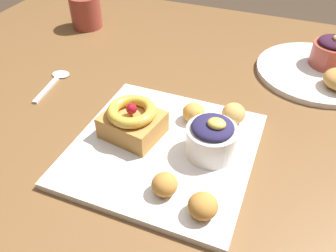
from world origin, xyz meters
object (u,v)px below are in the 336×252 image
back_ramekin (333,52)px  berry_ramekin (212,138)px  back_plate (317,72)px  coffee_mug (86,12)px  fritter_back (193,112)px  spoon (55,81)px  fritter_front (234,114)px  fritter_middle (165,184)px  fritter_extra (203,206)px  cake_slice (132,121)px  front_plate (164,149)px

back_ramekin → berry_ramekin: bearing=-114.3°
back_plate → coffee_mug: (-0.61, 0.03, 0.04)m
fritter_back → spoon: (-0.32, 0.03, -0.03)m
fritter_back → back_ramekin: bearing=53.9°
fritter_front → fritter_middle: fritter_front is taller
fritter_extra → fritter_front: bearing=92.5°
cake_slice → back_plate: bearing=50.6°
fritter_back → coffee_mug: (-0.41, 0.30, 0.01)m
fritter_middle → coffee_mug: bearing=131.9°
fritter_middle → back_ramekin: size_ratio=0.44×
fritter_front → fritter_back: size_ratio=1.04×
spoon → back_plate: bearing=-73.2°
back_plate → back_ramekin: (0.02, 0.03, 0.04)m
fritter_back → back_ramekin: 0.37m
back_ramekin → coffee_mug: 0.63m
front_plate → fritter_back: size_ratio=7.36×
cake_slice → fritter_front: cake_slice is taller
back_ramekin → spoon: size_ratio=0.70×
berry_ramekin → coffee_mug: (-0.46, 0.37, -0.00)m
cake_slice → spoon: (-0.24, 0.10, -0.04)m
berry_ramekin → back_plate: size_ratio=0.31×
front_plate → fritter_middle: size_ratio=7.59×
fritter_back → back_ramekin: (0.22, 0.30, 0.01)m
berry_ramekin → coffee_mug: 0.59m
cake_slice → back_ramekin: size_ratio=1.21×
back_plate → fritter_front: bearing=-117.8°
fritter_back → spoon: size_ratio=0.31×
cake_slice → spoon: bearing=156.7°
front_plate → back_plate: same height
fritter_middle → spoon: size_ratio=0.30×
fritter_back → front_plate: bearing=-105.8°
fritter_middle → fritter_back: fritter_back is taller
front_plate → fritter_back: 0.09m
front_plate → fritter_back: bearing=74.2°
fritter_front → spoon: fritter_front is taller
front_plate → fritter_front: 0.14m
cake_slice → fritter_extra: size_ratio=2.60×
back_plate → spoon: (-0.52, -0.24, -0.00)m
cake_slice → fritter_front: bearing=32.3°
berry_ramekin → back_ramekin: back_ramekin is taller
fritter_front → front_plate: bearing=-130.8°
back_plate → spoon: bearing=-155.2°
fritter_front → fritter_back: bearing=-161.8°
fritter_back → back_ramekin: size_ratio=0.45×
coffee_mug → back_plate: bearing=-2.8°
fritter_back → back_plate: (0.20, 0.27, -0.02)m
fritter_extra → spoon: 0.46m
cake_slice → berry_ramekin: berry_ramekin is taller
cake_slice → back_ramekin: (0.30, 0.38, 0.00)m
fritter_middle → coffee_mug: size_ratio=0.46×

